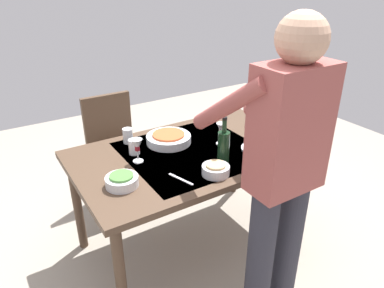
{
  "coord_description": "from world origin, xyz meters",
  "views": [
    {
      "loc": [
        1.11,
        1.77,
        1.83
      ],
      "look_at": [
        0.0,
        0.0,
        0.81
      ],
      "focal_mm": 33.78,
      "sensor_mm": 36.0,
      "label": 1
    }
  ],
  "objects_px": {
    "water_cup_near_left": "(134,147)",
    "water_cup_far_left": "(252,120)",
    "water_cup_near_right": "(128,136)",
    "side_bowl_salad": "(122,180)",
    "serving_bowl_pasta": "(169,138)",
    "side_bowl_bread": "(216,169)",
    "person_server": "(282,170)",
    "chair_near": "(114,143)",
    "wine_glass_right": "(137,146)",
    "wine_bottle": "(224,146)",
    "wine_glass_left": "(221,130)",
    "dinner_plate_near": "(259,148)",
    "dining_table": "(192,161)"
  },
  "relations": [
    {
      "from": "wine_glass_right",
      "to": "dinner_plate_near",
      "type": "bearing_deg",
      "value": 160.2
    },
    {
      "from": "person_server",
      "to": "water_cup_near_left",
      "type": "distance_m",
      "value": 0.98
    },
    {
      "from": "side_bowl_bread",
      "to": "person_server",
      "type": "bearing_deg",
      "value": 103.13
    },
    {
      "from": "wine_bottle",
      "to": "wine_glass_right",
      "type": "distance_m",
      "value": 0.52
    },
    {
      "from": "person_server",
      "to": "wine_glass_right",
      "type": "relative_size",
      "value": 11.19
    },
    {
      "from": "water_cup_far_left",
      "to": "dinner_plate_near",
      "type": "distance_m",
      "value": 0.4
    },
    {
      "from": "water_cup_far_left",
      "to": "serving_bowl_pasta",
      "type": "bearing_deg",
      "value": -5.68
    },
    {
      "from": "chair_near",
      "to": "wine_glass_right",
      "type": "xyz_separation_m",
      "value": [
        0.12,
        0.79,
        0.34
      ]
    },
    {
      "from": "wine_bottle",
      "to": "side_bowl_bread",
      "type": "height_order",
      "value": "wine_bottle"
    },
    {
      "from": "chair_near",
      "to": "wine_glass_left",
      "type": "distance_m",
      "value": 1.03
    },
    {
      "from": "chair_near",
      "to": "serving_bowl_pasta",
      "type": "height_order",
      "value": "chair_near"
    },
    {
      "from": "water_cup_near_right",
      "to": "side_bowl_bread",
      "type": "xyz_separation_m",
      "value": [
        -0.26,
        0.66,
        -0.02
      ]
    },
    {
      "from": "dinner_plate_near",
      "to": "dining_table",
      "type": "bearing_deg",
      "value": -28.95
    },
    {
      "from": "water_cup_near_right",
      "to": "side_bowl_salad",
      "type": "xyz_separation_m",
      "value": [
        0.24,
        0.48,
        -0.02
      ]
    },
    {
      "from": "wine_glass_left",
      "to": "water_cup_far_left",
      "type": "xyz_separation_m",
      "value": [
        -0.39,
        -0.13,
        -0.06
      ]
    },
    {
      "from": "wine_bottle",
      "to": "chair_near",
      "type": "bearing_deg",
      "value": -73.9
    },
    {
      "from": "dining_table",
      "to": "dinner_plate_near",
      "type": "relative_size",
      "value": 6.58
    },
    {
      "from": "chair_near",
      "to": "wine_glass_right",
      "type": "distance_m",
      "value": 0.87
    },
    {
      "from": "dining_table",
      "to": "wine_glass_left",
      "type": "relative_size",
      "value": 10.03
    },
    {
      "from": "side_bowl_bread",
      "to": "water_cup_far_left",
      "type": "bearing_deg",
      "value": -145.8
    },
    {
      "from": "serving_bowl_pasta",
      "to": "wine_bottle",
      "type": "bearing_deg",
      "value": 109.65
    },
    {
      "from": "water_cup_near_right",
      "to": "side_bowl_salad",
      "type": "height_order",
      "value": "water_cup_near_right"
    },
    {
      "from": "water_cup_near_right",
      "to": "wine_bottle",
      "type": "bearing_deg",
      "value": 124.06
    },
    {
      "from": "water_cup_near_left",
      "to": "water_cup_far_left",
      "type": "xyz_separation_m",
      "value": [
        -0.94,
        0.04,
        -0.01
      ]
    },
    {
      "from": "wine_glass_right",
      "to": "serving_bowl_pasta",
      "type": "distance_m",
      "value": 0.32
    },
    {
      "from": "serving_bowl_pasta",
      "to": "wine_glass_right",
      "type": "bearing_deg",
      "value": 24.9
    },
    {
      "from": "wine_bottle",
      "to": "side_bowl_salad",
      "type": "bearing_deg",
      "value": -7.19
    },
    {
      "from": "wine_glass_right",
      "to": "water_cup_far_left",
      "type": "xyz_separation_m",
      "value": [
        -0.96,
        -0.07,
        -0.06
      ]
    },
    {
      "from": "wine_bottle",
      "to": "serving_bowl_pasta",
      "type": "height_order",
      "value": "wine_bottle"
    },
    {
      "from": "water_cup_near_left",
      "to": "water_cup_far_left",
      "type": "bearing_deg",
      "value": 177.34
    },
    {
      "from": "person_server",
      "to": "dinner_plate_near",
      "type": "distance_m",
      "value": 0.64
    },
    {
      "from": "wine_bottle",
      "to": "side_bowl_salad",
      "type": "relative_size",
      "value": 1.64
    },
    {
      "from": "person_server",
      "to": "wine_glass_left",
      "type": "xyz_separation_m",
      "value": [
        -0.17,
        -0.71,
        -0.1
      ]
    },
    {
      "from": "wine_glass_right",
      "to": "dinner_plate_near",
      "type": "distance_m",
      "value": 0.79
    },
    {
      "from": "person_server",
      "to": "side_bowl_salad",
      "type": "distance_m",
      "value": 0.84
    },
    {
      "from": "side_bowl_salad",
      "to": "wine_glass_left",
      "type": "bearing_deg",
      "value": -169.93
    },
    {
      "from": "water_cup_near_left",
      "to": "side_bowl_bread",
      "type": "bearing_deg",
      "value": 120.87
    },
    {
      "from": "dining_table",
      "to": "person_server",
      "type": "bearing_deg",
      "value": 94.14
    },
    {
      "from": "person_server",
      "to": "water_cup_near_right",
      "type": "bearing_deg",
      "value": -71.54
    },
    {
      "from": "chair_near",
      "to": "water_cup_near_right",
      "type": "bearing_deg",
      "value": 82.23
    },
    {
      "from": "dining_table",
      "to": "wine_glass_right",
      "type": "xyz_separation_m",
      "value": [
        0.36,
        -0.05,
        0.18
      ]
    },
    {
      "from": "dining_table",
      "to": "water_cup_near_right",
      "type": "xyz_separation_m",
      "value": [
        0.3,
        -0.33,
        0.13
      ]
    },
    {
      "from": "wine_glass_left",
      "to": "wine_glass_right",
      "type": "distance_m",
      "value": 0.58
    },
    {
      "from": "person_server",
      "to": "side_bowl_salad",
      "type": "height_order",
      "value": "person_server"
    },
    {
      "from": "dining_table",
      "to": "chair_near",
      "type": "relative_size",
      "value": 1.66
    },
    {
      "from": "person_server",
      "to": "wine_bottle",
      "type": "relative_size",
      "value": 5.71
    },
    {
      "from": "side_bowl_salad",
      "to": "dinner_plate_near",
      "type": "relative_size",
      "value": 0.78
    },
    {
      "from": "side_bowl_salad",
      "to": "water_cup_far_left",
      "type": "bearing_deg",
      "value": -166.79
    },
    {
      "from": "wine_glass_right",
      "to": "water_cup_near_left",
      "type": "xyz_separation_m",
      "value": [
        -0.02,
        -0.11,
        -0.06
      ]
    },
    {
      "from": "water_cup_far_left",
      "to": "dinner_plate_near",
      "type": "relative_size",
      "value": 0.37
    }
  ]
}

